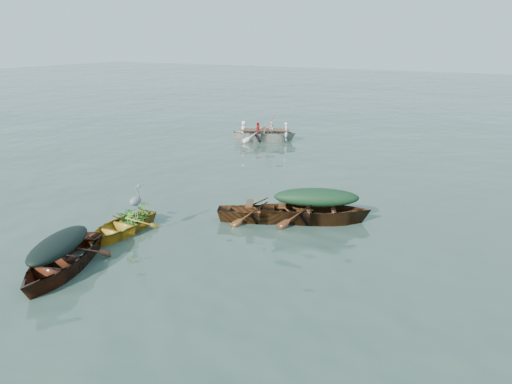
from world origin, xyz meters
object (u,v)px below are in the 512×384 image
yellow_dinghy (121,234)px  green_tarp_boat (315,222)px  open_wooden_boat (266,221)px  heron (136,206)px  dark_covered_boat (62,272)px  rowed_boat (265,141)px

yellow_dinghy → green_tarp_boat: (4.31, 3.44, 0.00)m
open_wooden_boat → heron: (-2.45, -2.75, 0.87)m
yellow_dinghy → dark_covered_boat: dark_covered_boat is taller
open_wooden_boat → rowed_boat: bearing=3.0°
heron → rowed_boat: bearing=100.3°
green_tarp_boat → heron: size_ratio=4.84×
green_tarp_boat → open_wooden_boat: 1.45m
open_wooden_boat → heron: size_ratio=4.26×
yellow_dinghy → heron: bearing=5.2°
dark_covered_boat → green_tarp_boat: size_ratio=0.90×
yellow_dinghy → green_tarp_boat: green_tarp_boat is taller
yellow_dinghy → green_tarp_boat: bearing=35.8°
dark_covered_boat → heron: (0.09, 2.48, 0.87)m
dark_covered_boat → heron: bearing=68.3°
heron → yellow_dinghy: bearing=-174.8°
yellow_dinghy → heron: size_ratio=3.35×
open_wooden_boat → heron: 3.78m
rowed_boat → open_wooden_boat: bearing=-177.3°
open_wooden_boat → heron: heron is taller
open_wooden_boat → dark_covered_boat: bearing=128.9°
dark_covered_boat → rowed_boat: size_ratio=0.89×
heron → green_tarp_boat: bearing=39.0°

